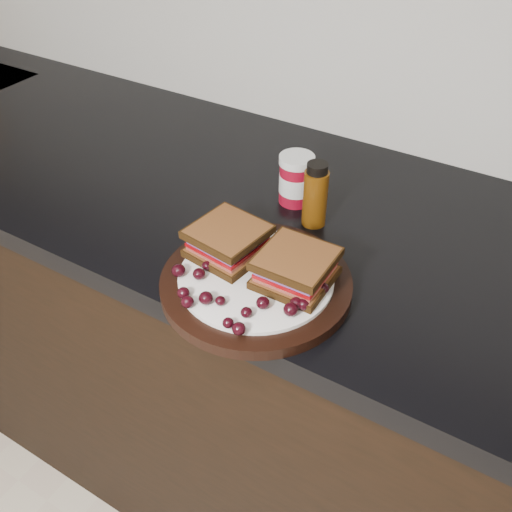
{
  "coord_description": "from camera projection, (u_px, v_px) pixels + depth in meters",
  "views": [
    {
      "loc": [
        0.43,
        0.97,
        1.47
      ],
      "look_at": [
        0.11,
        1.5,
        0.96
      ],
      "focal_mm": 40.0,
      "sensor_mm": 36.0,
      "label": 1
    }
  ],
  "objects": [
    {
      "name": "oil_bottle",
      "position": [
        315.0,
        194.0,
        0.93
      ],
      "size": [
        0.05,
        0.05,
        0.11
      ],
      "primitive_type": "cylinder",
      "rotation": [
        0.0,
        0.0,
        0.23
      ],
      "color": "#532C08",
      "rests_on": "countertop"
    },
    {
      "name": "grape_11",
      "position": [
        296.0,
        303.0,
        0.77
      ],
      "size": [
        0.02,
        0.02,
        0.02
      ],
      "primitive_type": "ellipsoid",
      "color": "black",
      "rests_on": "plate"
    },
    {
      "name": "grape_18",
      "position": [
        227.0,
        239.0,
        0.88
      ],
      "size": [
        0.02,
        0.02,
        0.02
      ],
      "primitive_type": "ellipsoid",
      "color": "black",
      "rests_on": "plate"
    },
    {
      "name": "grape_24",
      "position": [
        213.0,
        252.0,
        0.85
      ],
      "size": [
        0.02,
        0.02,
        0.01
      ],
      "primitive_type": "ellipsoid",
      "color": "black",
      "rests_on": "plate"
    },
    {
      "name": "grape_5",
      "position": [
        220.0,
        301.0,
        0.77
      ],
      "size": [
        0.01,
        0.01,
        0.01
      ],
      "primitive_type": "ellipsoid",
      "color": "black",
      "rests_on": "plate"
    },
    {
      "name": "plate",
      "position": [
        256.0,
        283.0,
        0.83
      ],
      "size": [
        0.28,
        0.28,
        0.02
      ],
      "primitive_type": "cylinder",
      "color": "black",
      "rests_on": "countertop"
    },
    {
      "name": "grape_6",
      "position": [
        228.0,
        323.0,
        0.74
      ],
      "size": [
        0.02,
        0.02,
        0.01
      ],
      "primitive_type": "ellipsoid",
      "color": "black",
      "rests_on": "plate"
    },
    {
      "name": "grape_16",
      "position": [
        244.0,
        241.0,
        0.87
      ],
      "size": [
        0.02,
        0.02,
        0.02
      ],
      "primitive_type": "ellipsoid",
      "color": "black",
      "rests_on": "plate"
    },
    {
      "name": "grape_17",
      "position": [
        245.0,
        245.0,
        0.86
      ],
      "size": [
        0.02,
        0.02,
        0.02
      ],
      "primitive_type": "ellipsoid",
      "color": "black",
      "rests_on": "plate"
    },
    {
      "name": "grape_14",
      "position": [
        318.0,
        277.0,
        0.81
      ],
      "size": [
        0.02,
        0.02,
        0.02
      ],
      "primitive_type": "ellipsoid",
      "color": "black",
      "rests_on": "plate"
    },
    {
      "name": "grape_7",
      "position": [
        239.0,
        329.0,
        0.73
      ],
      "size": [
        0.02,
        0.02,
        0.02
      ],
      "primitive_type": "ellipsoid",
      "color": "black",
      "rests_on": "plate"
    },
    {
      "name": "grape_12",
      "position": [
        303.0,
        304.0,
        0.76
      ],
      "size": [
        0.02,
        0.02,
        0.02
      ],
      "primitive_type": "ellipsoid",
      "color": "black",
      "rests_on": "plate"
    },
    {
      "name": "grape_13",
      "position": [
        323.0,
        288.0,
        0.79
      ],
      "size": [
        0.02,
        0.02,
        0.02
      ],
      "primitive_type": "ellipsoid",
      "color": "black",
      "rests_on": "plate"
    },
    {
      "name": "grape_8",
      "position": [
        246.0,
        312.0,
        0.75
      ],
      "size": [
        0.02,
        0.02,
        0.01
      ],
      "primitive_type": "ellipsoid",
      "color": "black",
      "rests_on": "plate"
    },
    {
      "name": "countertop",
      "position": [
        263.0,
        210.0,
        1.03
      ],
      "size": [
        3.98,
        0.6,
        0.04
      ],
      "primitive_type": "cube",
      "color": "black",
      "rests_on": "base_cabinets"
    },
    {
      "name": "grape_10",
      "position": [
        291.0,
        309.0,
        0.76
      ],
      "size": [
        0.02,
        0.02,
        0.02
      ],
      "primitive_type": "ellipsoid",
      "color": "black",
      "rests_on": "plate"
    },
    {
      "name": "grape_0",
      "position": [
        179.0,
        271.0,
        0.82
      ],
      "size": [
        0.02,
        0.02,
        0.02
      ],
      "primitive_type": "ellipsoid",
      "color": "black",
      "rests_on": "plate"
    },
    {
      "name": "grape_21",
      "position": [
        207.0,
        266.0,
        0.83
      ],
      "size": [
        0.02,
        0.02,
        0.01
      ],
      "primitive_type": "ellipsoid",
      "color": "black",
      "rests_on": "plate"
    },
    {
      "name": "condiment_jar",
      "position": [
        296.0,
        179.0,
        0.99
      ],
      "size": [
        0.07,
        0.07,
        0.09
      ],
      "primitive_type": "cylinder",
      "rotation": [
        0.0,
        0.0,
        0.26
      ],
      "color": "maroon",
      "rests_on": "countertop"
    },
    {
      "name": "grape_9",
      "position": [
        263.0,
        303.0,
        0.77
      ],
      "size": [
        0.02,
        0.02,
        0.02
      ],
      "primitive_type": "ellipsoid",
      "color": "black",
      "rests_on": "plate"
    },
    {
      "name": "grape_15",
      "position": [
        298.0,
        270.0,
        0.82
      ],
      "size": [
        0.02,
        0.02,
        0.02
      ],
      "primitive_type": "ellipsoid",
      "color": "black",
      "rests_on": "plate"
    },
    {
      "name": "grape_23",
      "position": [
        223.0,
        239.0,
        0.88
      ],
      "size": [
        0.02,
        0.02,
        0.02
      ],
      "primitive_type": "ellipsoid",
      "color": "black",
      "rests_on": "plate"
    },
    {
      "name": "sandwich_left",
      "position": [
        228.0,
        241.0,
        0.85
      ],
      "size": [
        0.11,
        0.11,
        0.05
      ],
      "primitive_type": null,
      "rotation": [
        0.0,
        0.0,
        -0.14
      ],
      "color": "brown",
      "rests_on": "plate"
    },
    {
      "name": "grape_3",
      "position": [
        188.0,
        302.0,
        0.77
      ],
      "size": [
        0.02,
        0.02,
        0.02
      ],
      "primitive_type": "ellipsoid",
      "color": "black",
      "rests_on": "plate"
    },
    {
      "name": "sandwich_right",
      "position": [
        296.0,
        268.0,
        0.8
      ],
      "size": [
        0.1,
        0.1,
        0.05
      ],
      "primitive_type": null,
      "rotation": [
        0.0,
        0.0,
        0.01
      ],
      "color": "brown",
      "rests_on": "plate"
    },
    {
      "name": "grape_22",
      "position": [
        240.0,
        254.0,
        0.85
      ],
      "size": [
        0.02,
        0.02,
        0.02
      ],
      "primitive_type": "ellipsoid",
      "color": "black",
      "rests_on": "plate"
    },
    {
      "name": "grape_4",
      "position": [
        206.0,
        298.0,
        0.77
      ],
      "size": [
        0.02,
        0.02,
        0.02
      ],
      "primitive_type": "ellipsoid",
      "color": "black",
      "rests_on": "plate"
    },
    {
      "name": "grape_20",
      "position": [
        220.0,
        261.0,
        0.84
      ],
      "size": [
        0.02,
        0.02,
        0.02
      ],
      "primitive_type": "ellipsoid",
      "color": "black",
      "rests_on": "plate"
    },
    {
      "name": "grape_19",
      "position": [
        222.0,
        249.0,
        0.86
      ],
      "size": [
        0.02,
        0.02,
        0.02
      ],
      "primitive_type": "ellipsoid",
      "color": "black",
      "rests_on": "plate"
    },
    {
      "name": "grape_1",
      "position": [
        199.0,
        274.0,
        0.81
      ],
      "size": [
        0.02,
        0.02,
        0.02
      ],
      "primitive_type": "ellipsoid",
      "color": "black",
      "rests_on": "plate"
    },
    {
      "name": "grape_2",
      "position": [
        183.0,
        293.0,
        0.78
      ],
      "size": [
        0.02,
        0.02,
        0.02
      ],
      "primitive_type": "ellipsoid",
      "color": "black",
      "rests_on": "plate"
    },
    {
      "name": "base_cabinets",
      "position": [
        261.0,
        372.0,
        1.31
      ],
      "size": [
        3.96,
        0.58,
        0.86
      ],
      "primitive_type": "cube",
      "color": "black",
      "rests_on": "ground_plane"
    }
  ]
}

